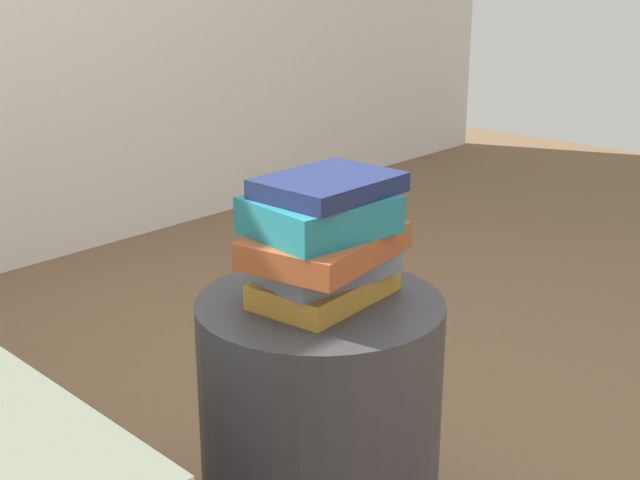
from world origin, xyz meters
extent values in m
cylinder|color=#333338|center=(0.00, 0.00, 0.27)|extent=(0.44, 0.44, 0.55)
cube|color=#B7842D|center=(0.01, 0.00, 0.57)|extent=(0.26, 0.18, 0.04)
cube|color=slate|center=(0.01, 0.01, 0.61)|extent=(0.25, 0.20, 0.04)
cube|color=#994723|center=(0.00, -0.01, 0.66)|extent=(0.30, 0.23, 0.05)
cube|color=#1E727F|center=(-0.01, -0.01, 0.71)|extent=(0.24, 0.21, 0.06)
cube|color=#19234C|center=(0.01, -0.01, 0.76)|extent=(0.23, 0.17, 0.03)
camera|label=1|loc=(-1.04, -0.95, 1.13)|focal=48.33mm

